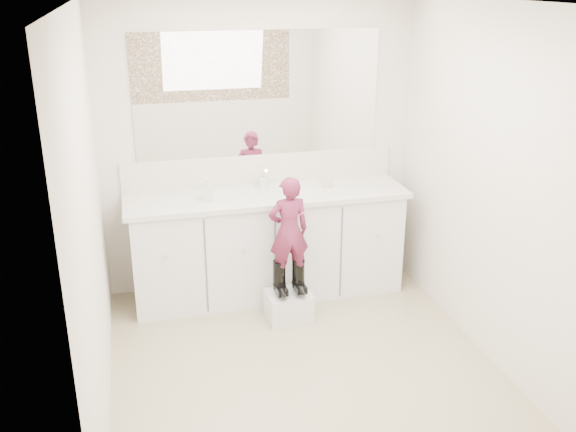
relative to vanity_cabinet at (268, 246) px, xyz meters
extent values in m
plane|color=#837856|center=(0.00, -1.23, -0.42)|extent=(3.00, 3.00, 0.00)
plane|color=white|center=(0.00, -1.23, 1.97)|extent=(3.00, 3.00, 0.00)
plane|color=beige|center=(0.00, 0.27, 0.77)|extent=(2.60, 0.00, 2.60)
plane|color=beige|center=(0.00, -2.73, 0.77)|extent=(2.60, 0.00, 2.60)
plane|color=beige|center=(-1.30, -1.23, 0.78)|extent=(0.00, 3.00, 3.00)
plane|color=beige|center=(1.30, -1.23, 0.78)|extent=(0.00, 3.00, 3.00)
cube|color=silver|center=(0.00, 0.00, 0.00)|extent=(2.20, 0.55, 0.85)
cube|color=beige|center=(0.00, -0.01, 0.45)|extent=(2.28, 0.58, 0.04)
cube|color=beige|center=(0.00, 0.26, 0.59)|extent=(2.28, 0.03, 0.25)
cube|color=white|center=(0.00, 0.26, 1.22)|extent=(2.00, 0.02, 1.00)
cube|color=#472819|center=(0.00, -2.71, 1.22)|extent=(2.00, 0.01, 1.20)
cylinder|color=silver|center=(0.00, 0.15, 0.52)|extent=(0.08, 0.08, 0.10)
imported|color=beige|center=(0.51, 0.03, 0.51)|extent=(0.14, 0.14, 0.10)
imported|color=beige|center=(-0.49, -0.06, 0.55)|extent=(0.10, 0.10, 0.18)
cube|color=silver|center=(0.06, -0.48, -0.32)|extent=(0.35, 0.30, 0.22)
imported|color=#A4325D|center=(0.06, -0.48, 0.32)|extent=(0.32, 0.22, 0.85)
cylinder|color=#E45891|center=(0.13, -0.49, 0.44)|extent=(0.14, 0.02, 0.06)
camera|label=1|loc=(-1.03, -4.79, 2.12)|focal=40.00mm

